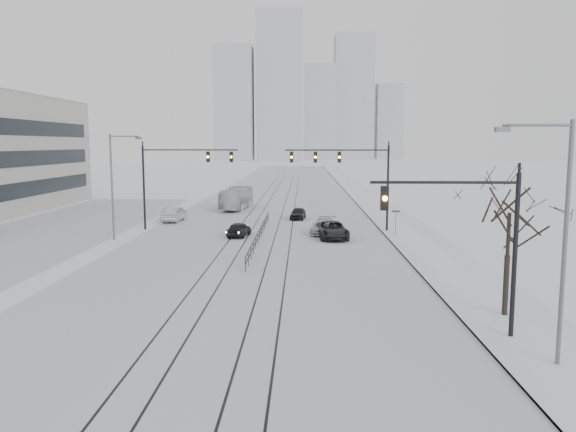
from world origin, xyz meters
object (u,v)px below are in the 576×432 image
at_px(sedan_sb_outer, 174,214).
at_px(sedan_nb_right, 324,226).
at_px(sedan_nb_front, 332,230).
at_px(bare_tree, 509,224).
at_px(traffic_mast_near, 476,232).
at_px(sedan_nb_far, 298,214).
at_px(box_truck, 237,198).
at_px(sedan_sb_inner, 239,229).

height_order(sedan_sb_outer, sedan_nb_right, sedan_sb_outer).
bearing_deg(sedan_nb_front, bare_tree, -77.51).
height_order(traffic_mast_near, sedan_nb_far, traffic_mast_near).
relative_size(sedan_sb_outer, box_truck, 0.48).
xyz_separation_m(sedan_sb_inner, sedan_nb_far, (5.13, 11.67, -0.01)).
bearing_deg(bare_tree, traffic_mast_near, -128.76).
relative_size(bare_tree, box_truck, 0.63).
relative_size(sedan_sb_inner, sedan_nb_front, 0.72).
distance_m(sedan_nb_front, sedan_nb_far, 12.90).
distance_m(traffic_mast_near, sedan_sb_outer, 41.41).
bearing_deg(sedan_sb_inner, traffic_mast_near, 125.01).
bearing_deg(traffic_mast_near, bare_tree, 51.24).
height_order(traffic_mast_near, sedan_nb_right, traffic_mast_near).
height_order(sedan_nb_right, box_truck, box_truck).
bearing_deg(box_truck, bare_tree, 118.36).
height_order(sedan_sb_outer, sedan_nb_far, sedan_sb_outer).
bearing_deg(bare_tree, sedan_nb_right, 107.16).
bearing_deg(sedan_nb_far, sedan_sb_outer, -164.57).
distance_m(traffic_mast_near, bare_tree, 3.85).
relative_size(sedan_nb_front, sedan_nb_right, 1.12).
bearing_deg(sedan_sb_outer, sedan_nb_far, -167.50).
relative_size(bare_tree, sedan_nb_right, 1.29).
relative_size(traffic_mast_near, sedan_nb_front, 1.32).
bearing_deg(sedan_sb_inner, box_truck, -73.92).
height_order(sedan_sb_inner, sedan_sb_outer, sedan_sb_outer).
relative_size(sedan_sb_inner, sedan_nb_right, 0.80).
bearing_deg(sedan_sb_inner, sedan_sb_outer, -41.32).
relative_size(bare_tree, sedan_sb_outer, 1.30).
bearing_deg(sedan_nb_front, sedan_nb_right, 99.54).
bearing_deg(sedan_nb_right, box_truck, 129.85).
height_order(traffic_mast_near, box_truck, traffic_mast_near).
bearing_deg(sedan_sb_outer, sedan_nb_right, 156.61).
xyz_separation_m(sedan_sb_inner, sedan_nb_right, (7.57, 1.70, 0.04)).
relative_size(sedan_sb_outer, sedan_nb_right, 0.99).
bearing_deg(traffic_mast_near, sedan_nb_front, 100.27).
distance_m(sedan_sb_outer, sedan_nb_far, 13.29).
xyz_separation_m(sedan_nb_front, sedan_nb_right, (-0.66, 2.55, -0.05)).
relative_size(traffic_mast_near, bare_tree, 1.15).
relative_size(sedan_nb_front, sedan_nb_far, 1.43).
distance_m(sedan_nb_front, box_truck, 24.48).
distance_m(sedan_sb_outer, box_truck, 12.66).
xyz_separation_m(bare_tree, sedan_nb_front, (-6.97, 22.17, -3.75)).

